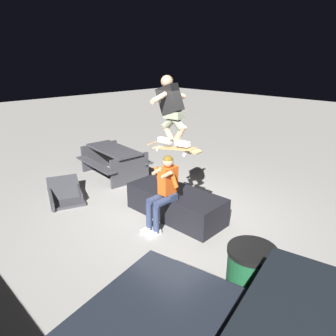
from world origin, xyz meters
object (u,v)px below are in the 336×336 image
object	(u,v)px
ledge_box_main	(176,203)
kicker_ramp	(65,195)
skateboard	(174,148)
trash_bin	(249,281)
skater_airborne	(171,107)
picnic_table_back	(114,157)
person_sitting_on_ledge	(164,189)

from	to	relation	value
ledge_box_main	kicker_ramp	bearing A→B (deg)	25.99
skateboard	trash_bin	xyz separation A→B (m)	(-2.06, 0.79, -1.08)
ledge_box_main	skater_airborne	xyz separation A→B (m)	(-0.23, 0.37, 1.96)
kicker_ramp	picnic_table_back	world-z (taller)	picnic_table_back
person_sitting_on_ledge	trash_bin	xyz separation A→B (m)	(-2.20, 0.70, -0.32)
person_sitting_on_ledge	skater_airborne	world-z (taller)	skater_airborne
kicker_ramp	picnic_table_back	xyz separation A→B (m)	(0.38, -1.63, 0.43)
ledge_box_main	trash_bin	distance (m)	2.62
skateboard	picnic_table_back	xyz separation A→B (m)	(3.02, -0.85, -1.04)
picnic_table_back	trash_bin	size ratio (longest dim) A/B	1.99
person_sitting_on_ledge	trash_bin	world-z (taller)	person_sitting_on_ledge
skateboard	picnic_table_back	bearing A→B (deg)	-15.62
picnic_table_back	trash_bin	world-z (taller)	trash_bin
trash_bin	picnic_table_back	bearing A→B (deg)	-17.86
trash_bin	skateboard	bearing A→B (deg)	-21.05
skateboard	skater_airborne	bearing A→B (deg)	8.39
ledge_box_main	skateboard	size ratio (longest dim) A/B	1.93
ledge_box_main	trash_bin	size ratio (longest dim) A/B	2.21
kicker_ramp	picnic_table_back	size ratio (longest dim) A/B	0.78
person_sitting_on_ledge	skater_airborne	size ratio (longest dim) A/B	1.23
person_sitting_on_ledge	skateboard	world-z (taller)	skateboard
person_sitting_on_ledge	skateboard	xyz separation A→B (m)	(-0.15, -0.10, 0.76)
skater_airborne	picnic_table_back	xyz separation A→B (m)	(2.97, -0.85, -1.73)
skater_airborne	kicker_ramp	bearing A→B (deg)	16.66
skater_airborne	kicker_ramp	distance (m)	3.45
skateboard	skater_airborne	size ratio (longest dim) A/B	0.93
skateboard	person_sitting_on_ledge	bearing A→B (deg)	33.47
skater_airborne	picnic_table_back	distance (m)	3.54
ledge_box_main	skateboard	xyz separation A→B (m)	(-0.29, 0.36, 1.27)
picnic_table_back	trash_bin	bearing A→B (deg)	162.14
picnic_table_back	ledge_box_main	bearing A→B (deg)	170.01
skater_airborne	picnic_table_back	bearing A→B (deg)	-16.05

